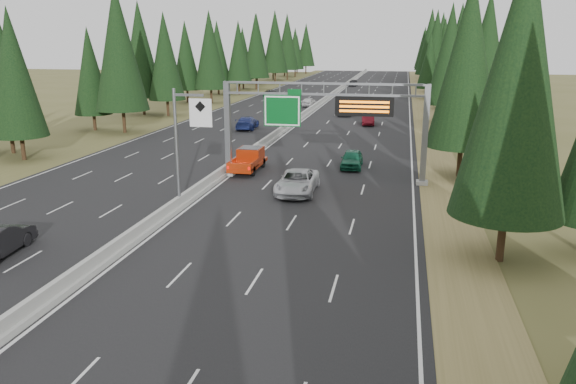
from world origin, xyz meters
name	(u,v)px	position (x,y,z in m)	size (l,w,h in m)	color
road	(311,112)	(0.00, 80.00, 0.04)	(32.00, 260.00, 0.08)	black
shoulder_right	(425,115)	(17.80, 80.00, 0.03)	(3.60, 260.00, 0.06)	olive
shoulder_left	(206,109)	(-17.80, 80.00, 0.03)	(3.60, 260.00, 0.06)	brown
median_barrier	(311,109)	(0.00, 80.00, 0.41)	(0.70, 260.00, 0.85)	gray
sign_gantry	(331,116)	(8.92, 34.88, 5.27)	(16.75, 0.98, 7.80)	slate
hov_sign_pole	(184,141)	(0.58, 24.97, 4.72)	(2.80, 0.50, 8.00)	slate
tree_row_right	(460,53)	(22.01, 77.11, 9.30)	(11.92, 238.54, 18.83)	black
tree_row_left	(167,51)	(-21.67, 74.23, 9.47)	(12.08, 239.68, 18.89)	black
silver_minivan	(297,182)	(7.02, 30.60, 0.91)	(2.75, 5.96, 1.66)	silver
red_pickup	(249,158)	(1.50, 37.32, 1.14)	(2.09, 5.86, 1.91)	black
car_ahead_green	(352,159)	(10.20, 40.00, 0.86)	(1.84, 4.58, 1.56)	#14583C
car_ahead_dkred	(368,119)	(9.87, 67.07, 0.83)	(1.59, 4.55, 1.50)	#5A0C15
car_ahead_dkgrey	(345,110)	(5.85, 76.29, 0.84)	(2.14, 5.26, 1.53)	black
car_ahead_white	(369,98)	(8.11, 97.44, 0.74)	(2.20, 4.77, 1.32)	silver
car_ahead_far	(353,83)	(1.85, 134.30, 0.90)	(1.93, 4.79, 1.63)	black
car_onc_blue	(247,123)	(-5.05, 60.13, 0.89)	(2.27, 5.58, 1.62)	navy
car_onc_white	(309,102)	(-1.50, 87.09, 0.87)	(1.86, 4.61, 1.57)	silver
car_onc_far	(270,93)	(-12.50, 104.20, 0.74)	(2.20, 4.77, 1.32)	black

